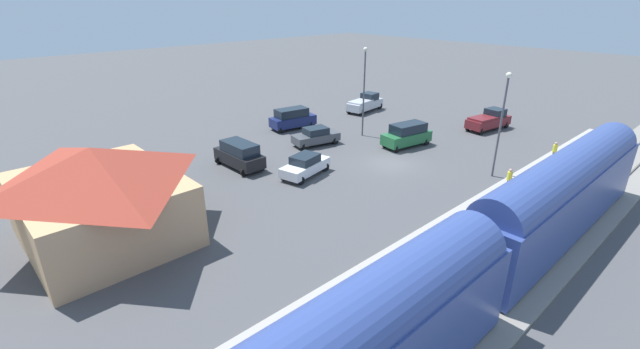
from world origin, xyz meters
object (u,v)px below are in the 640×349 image
object	(u,v)px
suv_navy	(292,118)
pickup_silver	(365,103)
station_building	(98,192)
sedan_white	(305,165)
light_pole_lot_center	(364,82)
pickup_maroon	(489,120)
suv_black	(239,154)
pedestrian_on_platform	(509,178)
sedan_charcoal	(316,136)
pedestrian_waiting_far	(555,150)
suv_green	(407,135)
light_pole_near_platform	(502,114)

from	to	relation	value
suv_navy	pickup_silver	world-z (taller)	suv_navy
station_building	pickup_silver	size ratio (longest dim) A/B	1.90
sedan_white	light_pole_lot_center	xyz separation A→B (m)	(4.02, -11.32, 4.57)
suv_navy	pickup_maroon	size ratio (longest dim) A/B	0.91
suv_navy	suv_black	bearing A→B (deg)	118.84
pickup_silver	light_pole_lot_center	size ratio (longest dim) A/B	0.64
light_pole_lot_center	pedestrian_on_platform	bearing A→B (deg)	169.92
pedestrian_on_platform	suv_black	bearing A→B (deg)	32.26
sedan_white	sedan_charcoal	size ratio (longest dim) A/B	1.00
suv_black	station_building	bearing A→B (deg)	109.10
pedestrian_waiting_far	suv_green	size ratio (longest dim) A/B	0.33
station_building	light_pole_near_platform	size ratio (longest dim) A/B	1.30
suv_black	pickup_silver	world-z (taller)	suv_black
station_building	pickup_silver	world-z (taller)	station_building
pedestrian_waiting_far	light_pole_lot_center	bearing A→B (deg)	19.00
suv_green	pickup_silver	xyz separation A→B (m)	(11.66, -7.26, -0.12)
pedestrian_waiting_far	light_pole_lot_center	xyz separation A→B (m)	(16.57, 5.71, 4.17)
sedan_white	pedestrian_on_platform	bearing A→B (deg)	-146.53
sedan_charcoal	light_pole_lot_center	xyz separation A→B (m)	(-1.04, -5.54, 4.57)
pickup_maroon	pickup_silver	world-z (taller)	same
light_pole_near_platform	suv_green	bearing A→B (deg)	-6.41
suv_navy	light_pole_lot_center	world-z (taller)	light_pole_lot_center
suv_green	pickup_maroon	world-z (taller)	suv_green
suv_navy	light_pole_near_platform	distance (m)	21.76
light_pole_near_platform	pedestrian_on_platform	bearing A→B (deg)	133.11
light_pole_lot_center	pickup_silver	bearing A→B (deg)	-50.24
suv_black	pedestrian_waiting_far	bearing A→B (deg)	-131.62
suv_black	light_pole_near_platform	xyz separation A→B (m)	(-15.37, -13.70, 3.98)
station_building	sedan_white	bearing A→B (deg)	-93.50
sedan_white	light_pole_near_platform	size ratio (longest dim) A/B	0.58
station_building	pedestrian_on_platform	xyz separation A→B (m)	(-13.55, -23.24, -1.66)
suv_black	sedan_charcoal	distance (m)	8.62
pickup_silver	light_pole_near_platform	size ratio (longest dim) A/B	0.68
suv_green	suv_navy	bearing A→B (deg)	19.46
suv_black	light_pole_lot_center	xyz separation A→B (m)	(-1.07, -14.15, 4.30)
pedestrian_on_platform	pickup_silver	world-z (taller)	pickup_silver
suv_navy	pedestrian_on_platform	bearing A→B (deg)	-178.32
station_building	light_pole_near_platform	bearing A→B (deg)	-113.51
station_building	suv_navy	world-z (taller)	station_building
pedestrian_waiting_far	pedestrian_on_platform	bearing A→B (deg)	90.56
suv_black	sedan_white	size ratio (longest dim) A/B	1.03
pedestrian_on_platform	pedestrian_waiting_far	bearing A→B (deg)	-89.44
suv_black	pickup_maroon	xyz separation A→B (m)	(-8.84, -25.77, -0.12)
station_building	sedan_white	world-z (taller)	station_building
station_building	pedestrian_on_platform	world-z (taller)	station_building
suv_green	pickup_silver	world-z (taller)	suv_green
pickup_maroon	light_pole_lot_center	distance (m)	14.67
station_building	suv_green	world-z (taller)	station_building
suv_black	sedan_white	bearing A→B (deg)	-150.90
pickup_maroon	sedan_charcoal	world-z (taller)	pickup_maroon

